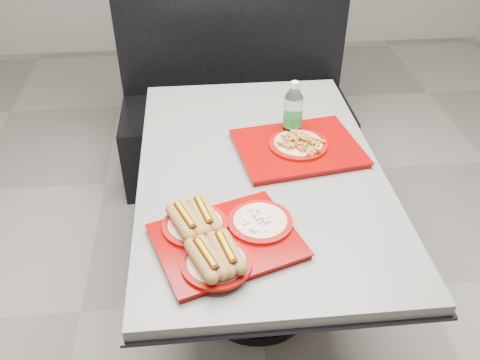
{
  "coord_description": "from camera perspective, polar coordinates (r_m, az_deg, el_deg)",
  "views": [
    {
      "loc": [
        -0.22,
        -1.53,
        1.85
      ],
      "look_at": [
        -0.09,
        -0.18,
        0.83
      ],
      "focal_mm": 38.0,
      "sensor_mm": 36.0,
      "label": 1
    }
  ],
  "objects": [
    {
      "name": "ground",
      "position": [
        2.42,
        1.83,
        -13.15
      ],
      "size": [
        6.0,
        6.0,
        0.0
      ],
      "primitive_type": "plane",
      "color": "gray",
      "rests_on": "ground"
    },
    {
      "name": "diner_table",
      "position": [
        2.0,
        2.15,
        -2.36
      ],
      "size": [
        0.92,
        1.42,
        0.75
      ],
      "color": "black",
      "rests_on": "ground"
    },
    {
      "name": "tray_near",
      "position": [
        1.56,
        -2.16,
        -6.44
      ],
      "size": [
        0.51,
        0.45,
        0.09
      ],
      "rotation": [
        0.0,
        0.0,
        0.32
      ],
      "color": "#7F0503",
      "rests_on": "diner_table"
    },
    {
      "name": "water_bottle",
      "position": [
        2.04,
        5.96,
        7.41
      ],
      "size": [
        0.08,
        0.08,
        0.24
      ],
      "rotation": [
        0.0,
        0.0,
        -0.26
      ],
      "color": "silver",
      "rests_on": "diner_table"
    },
    {
      "name": "booth_bench",
      "position": [
        3.01,
        -0.58,
        8.14
      ],
      "size": [
        1.3,
        0.57,
        1.35
      ],
      "color": "black",
      "rests_on": "ground"
    },
    {
      "name": "tray_far",
      "position": [
        1.99,
        6.53,
        3.87
      ],
      "size": [
        0.52,
        0.43,
        0.09
      ],
      "rotation": [
        0.0,
        0.0,
        0.16
      ],
      "color": "#7F0503",
      "rests_on": "diner_table"
    }
  ]
}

